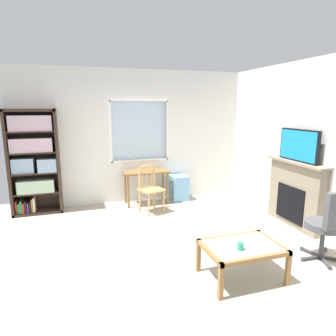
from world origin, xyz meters
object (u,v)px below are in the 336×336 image
Objects in this scene: tv at (299,145)px; bookshelf at (34,159)px; wooden_chair at (150,189)px; sippy_cup at (240,246)px; office_chair at (329,222)px; desk_under_window at (146,177)px; plastic_drawer_unit at (179,188)px; fireplace at (295,194)px; coffee_table at (242,250)px.

bookshelf is at bearing 154.62° from tv.
sippy_cup is (0.38, -2.65, 0.01)m from wooden_chair.
office_chair reaches higher than wooden_chair.
wooden_chair reaches higher than desk_under_window.
tv is (2.17, -1.40, 0.93)m from wooden_chair.
tv is 0.85× the size of office_chair.
plastic_drawer_unit is 3.25m from sippy_cup.
fireplace reaches higher than office_chair.
wooden_chair is 10.00× the size of sippy_cup.
fireplace is 1.25m from office_chair.
wooden_chair is at bearing -16.55° from bookshelf.
sippy_cup is (-0.08, -0.09, 0.11)m from coffee_table.
plastic_drawer_unit reaches higher than coffee_table.
fireplace is at bearing 33.70° from coffee_table.
bookshelf is 2.19× the size of coffee_table.
plastic_drawer_unit is 5.98× the size of sippy_cup.
desk_under_window is at bearing 138.24° from fireplace.
office_chair is at bearing -0.54° from coffee_table.
bookshelf is 2.20× the size of wooden_chair.
bookshelf is 5.01m from office_chair.
bookshelf is 2.14× the size of desk_under_window.
fireplace reaches higher than coffee_table.
plastic_drawer_unit is (0.74, 0.05, -0.32)m from desk_under_window.
desk_under_window is 10.32× the size of sippy_cup.
office_chair reaches higher than desk_under_window.
office_chair is (-0.46, -1.17, -0.01)m from fireplace.
desk_under_window is 0.81m from plastic_drawer_unit.
desk_under_window is at bearing 118.70° from office_chair.
fireplace is 1.48× the size of tv.
sippy_cup is at bearing -145.53° from fireplace.
coffee_table is (0.46, -2.56, -0.10)m from wooden_chair.
fireplace is 14.04× the size of sippy_cup.
coffee_table is at bearing -146.30° from fireplace.
sippy_cup is (-1.80, -1.25, -0.93)m from tv.
desk_under_window reaches higher than plastic_drawer_unit.
plastic_drawer_unit is at bearing -1.12° from bookshelf.
tv is (-0.02, 0.00, 0.83)m from fireplace.
fireplace is 2.09m from coffee_table.
bookshelf is 3.68× the size of plastic_drawer_unit.
plastic_drawer_unit is 2.44m from fireplace.
sippy_cup is at bearing -97.28° from plastic_drawer_unit.
bookshelf is 2.19m from desk_under_window.
office_chair is at bearing -61.30° from desk_under_window.
desk_under_window is 1.03× the size of wooden_chair.
fireplace is at bearing 68.51° from office_chair.
sippy_cup is (2.47, -3.27, -0.58)m from bookshelf.
bookshelf reaches higher than tv.
tv is 2.31m from coffee_table.
bookshelf is 4.77m from fireplace.
desk_under_window reaches higher than sippy_cup.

